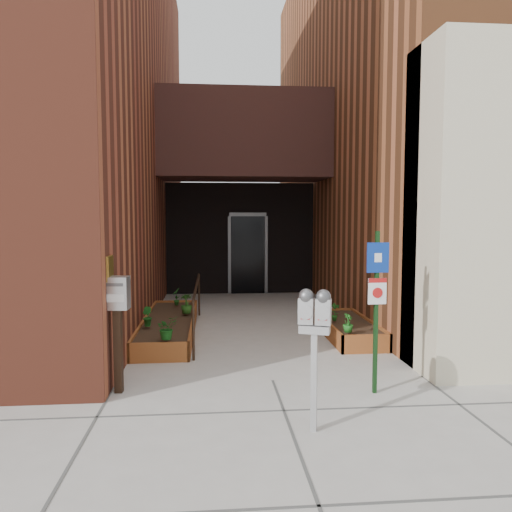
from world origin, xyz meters
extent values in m
plane|color=#9E9991|center=(0.00, 0.00, 0.00)|extent=(80.00, 80.00, 0.00)
cube|color=brown|center=(6.00, 7.15, 5.00)|extent=(8.00, 13.70, 10.00)
cube|color=beige|center=(2.55, 0.20, 2.20)|extent=(1.10, 1.20, 4.40)
cube|color=black|center=(0.00, 6.00, 4.00)|extent=(4.20, 2.00, 2.00)
cube|color=black|center=(0.00, 7.40, 1.50)|extent=(4.00, 0.30, 3.00)
cube|color=black|center=(0.20, 7.22, 1.05)|extent=(0.90, 0.06, 2.10)
cube|color=#B79338|center=(-1.99, -0.20, 1.50)|extent=(0.04, 0.30, 0.30)
cube|color=brown|center=(-1.55, 0.92, 0.15)|extent=(0.90, 0.04, 0.30)
cube|color=brown|center=(-1.55, 4.48, 0.15)|extent=(0.90, 0.04, 0.30)
cube|color=brown|center=(-1.98, 2.70, 0.15)|extent=(0.04, 3.60, 0.30)
cube|color=brown|center=(-1.12, 2.70, 0.15)|extent=(0.04, 3.60, 0.30)
cube|color=black|center=(-1.55, 2.70, 0.13)|extent=(0.82, 3.52, 0.26)
cube|color=brown|center=(1.60, 1.12, 0.15)|extent=(0.80, 0.04, 0.30)
cube|color=brown|center=(1.60, 3.28, 0.15)|extent=(0.80, 0.04, 0.30)
cube|color=brown|center=(1.22, 2.20, 0.15)|extent=(0.04, 2.20, 0.30)
cube|color=brown|center=(1.98, 2.20, 0.15)|extent=(0.04, 2.20, 0.30)
cube|color=black|center=(1.60, 2.20, 0.13)|extent=(0.72, 2.12, 0.26)
cylinder|color=black|center=(-1.05, 1.00, 0.45)|extent=(0.04, 0.04, 0.90)
cylinder|color=black|center=(-1.05, 4.30, 0.45)|extent=(0.04, 0.04, 0.90)
cylinder|color=black|center=(-1.05, 2.65, 0.88)|extent=(0.04, 3.30, 0.04)
cube|color=#B1B0B3|center=(0.22, -1.53, 0.49)|extent=(0.08, 0.08, 0.98)
cube|color=#B1B0B3|center=(0.22, -1.53, 1.02)|extent=(0.32, 0.21, 0.08)
cube|color=#B1B0B3|center=(0.14, -1.50, 1.20)|extent=(0.17, 0.14, 0.26)
sphere|color=#59595B|center=(0.14, -1.50, 1.35)|extent=(0.15, 0.15, 0.15)
cube|color=white|center=(0.13, -1.55, 1.22)|extent=(0.09, 0.04, 0.05)
cube|color=#B21414|center=(0.13, -1.55, 1.14)|extent=(0.09, 0.04, 0.03)
cube|color=#B1B0B3|center=(0.30, -1.56, 1.20)|extent=(0.17, 0.14, 0.26)
sphere|color=#59595B|center=(0.30, -1.56, 1.35)|extent=(0.15, 0.15, 0.15)
cube|color=white|center=(0.28, -1.61, 1.22)|extent=(0.09, 0.04, 0.05)
cube|color=#B21414|center=(0.28, -1.61, 1.14)|extent=(0.09, 0.04, 0.03)
cube|color=black|center=(1.17, -0.54, 0.97)|extent=(0.05, 0.05, 1.95)
cube|color=navy|center=(1.17, -0.57, 1.64)|extent=(0.27, 0.03, 0.35)
cube|color=white|center=(1.17, -0.58, 1.64)|extent=(0.09, 0.01, 0.11)
cube|color=white|center=(1.17, -0.57, 1.24)|extent=(0.22, 0.03, 0.31)
cube|color=#B21414|center=(1.17, -0.58, 1.37)|extent=(0.22, 0.02, 0.05)
cylinder|color=#B21414|center=(1.17, -0.58, 1.22)|extent=(0.12, 0.02, 0.12)
cube|color=black|center=(-1.90, -0.25, 0.51)|extent=(0.10, 0.10, 1.03)
cube|color=#B9B9BB|center=(-1.90, -0.25, 1.21)|extent=(0.30, 0.23, 0.39)
cube|color=#59595B|center=(-1.91, -0.36, 1.32)|extent=(0.21, 0.03, 0.04)
cube|color=white|center=(-1.91, -0.36, 1.17)|extent=(0.22, 0.03, 0.09)
imported|color=#175017|center=(-1.45, 1.10, 0.47)|extent=(0.43, 0.43, 0.34)
imported|color=#175217|center=(-1.85, 2.01, 0.46)|extent=(0.25, 0.25, 0.32)
imported|color=#225017|center=(-1.25, 3.02, 0.49)|extent=(0.25, 0.25, 0.37)
imported|color=#185217|center=(-1.50, 3.91, 0.48)|extent=(0.21, 0.21, 0.36)
imported|color=#1D5F1B|center=(1.35, 1.30, 0.45)|extent=(0.23, 0.23, 0.29)
imported|color=#1B5718|center=(1.35, 2.14, 0.46)|extent=(0.23, 0.23, 0.33)
imported|color=#205117|center=(1.35, 3.10, 0.45)|extent=(0.31, 0.31, 0.29)
camera|label=1|loc=(-0.77, -6.24, 2.14)|focal=35.00mm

